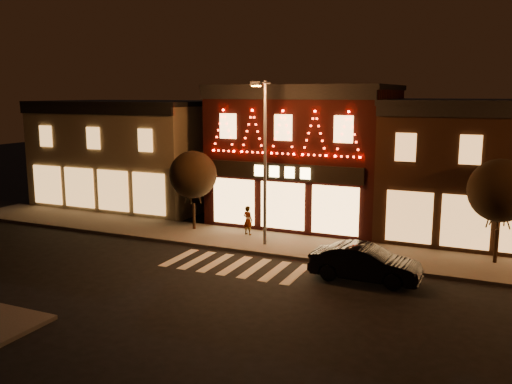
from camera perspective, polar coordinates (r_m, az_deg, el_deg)
The scene contains 10 objects.
ground at distance 22.16m, azimuth -6.87°, elevation -10.52°, with size 120.00×120.00×0.00m, color black.
sidewalk_far at distance 28.24m, azimuth 5.09°, elevation -5.72°, with size 44.00×4.00×0.15m, color #47423D.
building_left at distance 39.84m, azimuth -12.70°, elevation 4.00°, with size 12.20×8.28×7.30m.
building_pulp at distance 33.66m, azimuth 5.32°, elevation 3.96°, with size 10.20×8.34×8.30m.
building_right_a at distance 31.97m, azimuth 21.65°, elevation 2.22°, with size 9.20×8.28×7.50m.
streetlamp_mid at distance 27.29m, azimuth 0.81°, elevation 4.32°, with size 0.61×1.90×8.28m.
tree_left at distance 31.14m, azimuth -6.57°, elevation 1.81°, with size 2.69×2.69×4.49m.
tree_right at distance 26.96m, azimuth 24.09°, elevation 0.13°, with size 2.87×2.87×4.80m.
dark_sedan at distance 23.74m, azimuth 11.29°, elevation -7.27°, with size 1.61×4.62×1.52m, color black.
pedestrian at distance 30.06m, azimuth -0.85°, elevation -2.96°, with size 0.59×0.39×1.61m, color gray.
Camera 1 is at (10.80, -17.69, 7.83)m, focal length 38.43 mm.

